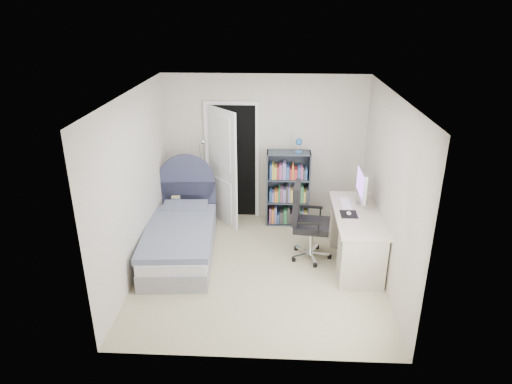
{
  "coord_description": "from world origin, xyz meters",
  "views": [
    {
      "loc": [
        0.23,
        -5.65,
        3.55
      ],
      "look_at": [
        -0.06,
        0.21,
        1.11
      ],
      "focal_mm": 32.0,
      "sensor_mm": 36.0,
      "label": 1
    }
  ],
  "objects_px": {
    "nightstand": "(179,205)",
    "bookcase": "(288,192)",
    "floor_lamp": "(203,187)",
    "office_chair": "(306,218)",
    "bed": "(181,235)",
    "desk": "(355,235)"
  },
  "relations": [
    {
      "from": "desk",
      "to": "bed",
      "type": "bearing_deg",
      "value": 177.52
    },
    {
      "from": "bed",
      "to": "office_chair",
      "type": "bearing_deg",
      "value": -1.02
    },
    {
      "from": "bookcase",
      "to": "nightstand",
      "type": "bearing_deg",
      "value": -174.86
    },
    {
      "from": "bookcase",
      "to": "office_chair",
      "type": "xyz_separation_m",
      "value": [
        0.23,
        -1.13,
        0.06
      ]
    },
    {
      "from": "nightstand",
      "to": "bookcase",
      "type": "relative_size",
      "value": 0.37
    },
    {
      "from": "office_chair",
      "to": "desk",
      "type": "bearing_deg",
      "value": -6.22
    },
    {
      "from": "desk",
      "to": "nightstand",
      "type": "bearing_deg",
      "value": 159.65
    },
    {
      "from": "bed",
      "to": "bookcase",
      "type": "bearing_deg",
      "value": 33.84
    },
    {
      "from": "bed",
      "to": "desk",
      "type": "xyz_separation_m",
      "value": [
        2.59,
        -0.11,
        0.14
      ]
    },
    {
      "from": "desk",
      "to": "bookcase",
      "type": "bearing_deg",
      "value": 128.41
    },
    {
      "from": "nightstand",
      "to": "desk",
      "type": "relative_size",
      "value": 0.35
    },
    {
      "from": "nightstand",
      "to": "floor_lamp",
      "type": "xyz_separation_m",
      "value": [
        0.37,
        0.29,
        0.23
      ]
    },
    {
      "from": "desk",
      "to": "office_chair",
      "type": "distance_m",
      "value": 0.76
    },
    {
      "from": "bed",
      "to": "bookcase",
      "type": "xyz_separation_m",
      "value": [
        1.63,
        1.09,
        0.29
      ]
    },
    {
      "from": "bed",
      "to": "floor_lamp",
      "type": "height_order",
      "value": "floor_lamp"
    },
    {
      "from": "desk",
      "to": "office_chair",
      "type": "xyz_separation_m",
      "value": [
        -0.73,
        0.08,
        0.21
      ]
    },
    {
      "from": "bed",
      "to": "bookcase",
      "type": "distance_m",
      "value": 1.99
    },
    {
      "from": "floor_lamp",
      "to": "office_chair",
      "type": "bearing_deg",
      "value": -36.23
    },
    {
      "from": "floor_lamp",
      "to": "bookcase",
      "type": "height_order",
      "value": "bookcase"
    },
    {
      "from": "bed",
      "to": "bookcase",
      "type": "relative_size",
      "value": 1.39
    },
    {
      "from": "floor_lamp",
      "to": "office_chair",
      "type": "relative_size",
      "value": 1.25
    },
    {
      "from": "bookcase",
      "to": "floor_lamp",
      "type": "bearing_deg",
      "value": 175.05
    }
  ]
}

